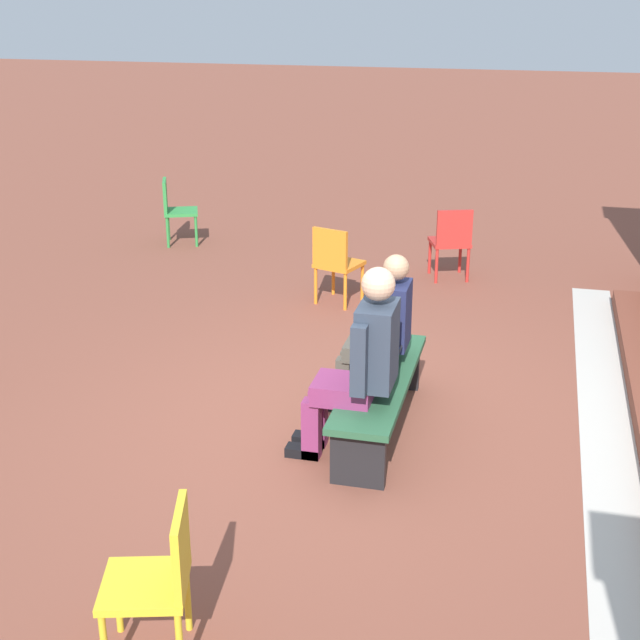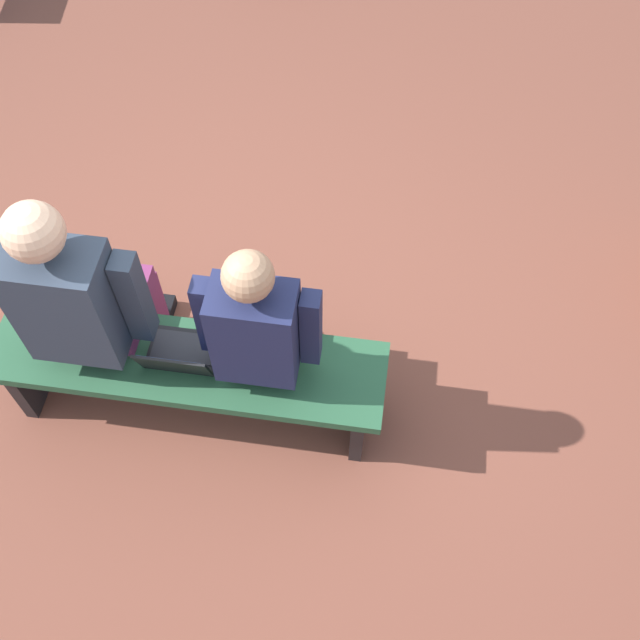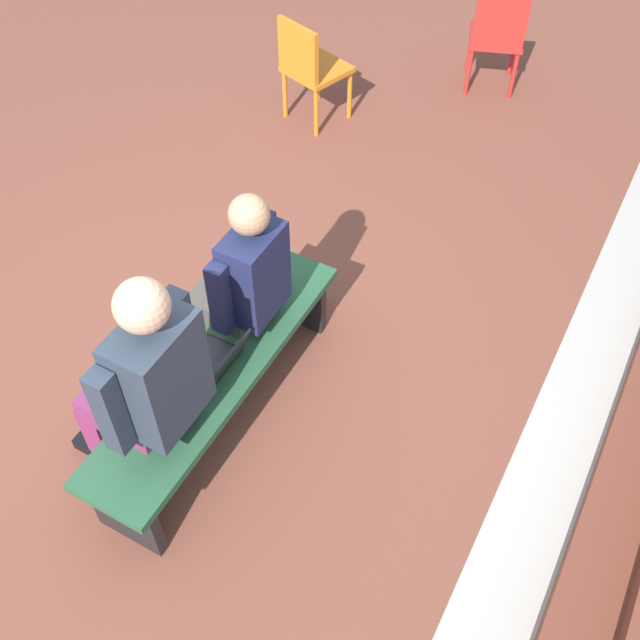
{
  "view_description": "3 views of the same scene",
  "coord_description": "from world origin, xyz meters",
  "px_view_note": "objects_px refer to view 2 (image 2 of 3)",
  "views": [
    {
      "loc": [
        5.96,
        1.27,
        3.2
      ],
      "look_at": [
        0.23,
        -0.16,
        0.94
      ],
      "focal_mm": 50.0,
      "sensor_mm": 36.0,
      "label": 1
    },
    {
      "loc": [
        -0.82,
        1.83,
        3.36
      ],
      "look_at": [
        -0.58,
        0.17,
        0.79
      ],
      "focal_mm": 42.0,
      "sensor_mm": 36.0,
      "label": 2
    },
    {
      "loc": [
        1.8,
        1.83,
        3.45
      ],
      "look_at": [
        -0.31,
        0.67,
        0.71
      ],
      "focal_mm": 42.0,
      "sensor_mm": 36.0,
      "label": 3
    }
  ],
  "objects_px": {
    "person_adult": "(85,297)",
    "person_student": "(262,327)",
    "bench": "(189,370)",
    "laptop": "(180,356)"
  },
  "relations": [
    {
      "from": "person_student",
      "to": "person_adult",
      "type": "bearing_deg",
      "value": -0.59
    },
    {
      "from": "bench",
      "to": "person_student",
      "type": "xyz_separation_m",
      "value": [
        -0.35,
        -0.06,
        0.34
      ]
    },
    {
      "from": "person_adult",
      "to": "person_student",
      "type": "bearing_deg",
      "value": 179.41
    },
    {
      "from": "person_adult",
      "to": "laptop",
      "type": "xyz_separation_m",
      "value": [
        -0.4,
        0.08,
        -0.25
      ]
    },
    {
      "from": "person_student",
      "to": "laptop",
      "type": "relative_size",
      "value": 4.05
    },
    {
      "from": "bench",
      "to": "person_adult",
      "type": "relative_size",
      "value": 1.26
    },
    {
      "from": "bench",
      "to": "person_student",
      "type": "distance_m",
      "value": 0.49
    },
    {
      "from": "laptop",
      "to": "bench",
      "type": "bearing_deg",
      "value": -143.24
    },
    {
      "from": "laptop",
      "to": "person_adult",
      "type": "bearing_deg",
      "value": -12.04
    },
    {
      "from": "bench",
      "to": "person_student",
      "type": "relative_size",
      "value": 1.39
    }
  ]
}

